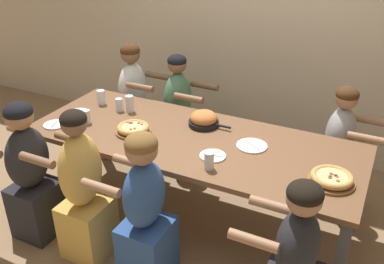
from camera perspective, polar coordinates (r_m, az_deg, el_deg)
The scene contains 20 objects.
ground_plane at distance 3.74m, azimuth 0.00°, elevation -10.99°, with size 18.00×18.00×0.00m, color #896B4C.
dining_table at distance 3.35m, azimuth 0.00°, elevation -1.73°, with size 2.61×1.01×0.75m.
pizza_board_main at distance 3.42m, azimuth -7.85°, elevation 0.43°, with size 0.28×0.28×0.06m.
pizza_board_second at distance 2.92m, azimuth 18.12°, elevation -5.92°, with size 0.30×0.30×0.07m.
skillet_bowl at distance 3.49m, azimuth 1.59°, elevation 1.68°, with size 0.36×0.25×0.13m.
empty_plate_a at distance 3.69m, azimuth -17.84°, elevation 0.94°, with size 0.18×0.18×0.02m.
empty_plate_b at distance 3.84m, azimuth -14.91°, elevation 2.47°, with size 0.19×0.19×0.02m.
empty_plate_c at distance 3.23m, azimuth 7.98°, elevation -1.83°, with size 0.23×0.23×0.02m.
empty_plate_d at distance 3.07m, azimuth 2.79°, elevation -3.19°, with size 0.19×0.19×0.02m.
drinking_glass_a at distance 3.97m, azimuth -12.01°, elevation 4.49°, with size 0.07×0.07×0.13m.
drinking_glass_b at distance 2.90m, azimuth 2.29°, elevation -3.84°, with size 0.07×0.07×0.13m.
drinking_glass_c at distance 3.77m, azimuth -8.28°, elevation 3.62°, with size 0.07×0.07×0.15m.
drinking_glass_d at distance 3.80m, azimuth -9.68°, elevation 3.60°, with size 0.06×0.06×0.11m.
drinking_glass_e at distance 3.64m, azimuth -13.90°, elevation 1.94°, with size 0.07×0.07×0.11m.
diner_far_right at distance 3.82m, azimuth 18.81°, elevation -2.72°, with size 0.51×0.40×1.10m.
diner_far_left at distance 4.45m, azimuth -7.74°, elevation 3.61°, with size 0.51×0.40×1.18m.
diner_near_left at distance 3.49m, azimuth -20.69°, elevation -5.51°, with size 0.51×0.40×1.14m.
diner_far_midleft at distance 4.21m, azimuth -1.84°, elevation 2.10°, with size 0.51×0.40×1.15m.
diner_near_center at distance 2.91m, azimuth -6.29°, elevation -10.77°, with size 0.51×0.40×1.14m.
diner_near_midleft at distance 3.18m, azimuth -14.30°, elevation -7.84°, with size 0.51×0.40×1.18m.
Camera 1 is at (1.31, -2.62, 2.33)m, focal length 40.00 mm.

